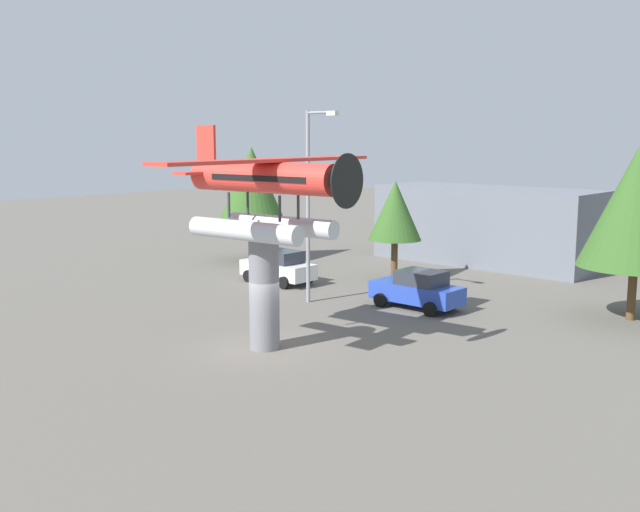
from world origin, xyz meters
The scene contains 10 objects.
ground_plane centered at (0.00, 0.00, 0.00)m, with size 140.00×140.00×0.00m, color #605B54.
display_pedestal centered at (0.00, 0.00, 2.05)m, with size 1.10×1.10×4.10m, color slate.
floatplane_monument centered at (0.13, 0.01, 5.77)m, with size 7.00×10.46×4.00m.
car_near_white centered at (-8.35, 8.90, 0.88)m, with size 4.20×2.02×1.76m.
car_mid_blue centered at (0.46, 9.02, 0.88)m, with size 4.20×2.02×1.76m.
streetlight_primary centered at (-3.92, 6.66, 5.07)m, with size 1.84×0.28×8.84m.
storefront_building centered at (-3.50, 22.00, 2.31)m, with size 13.50×5.14×4.63m, color slate.
tree_west centered at (-14.78, 12.89, 4.54)m, with size 4.55×4.55×7.08m.
tree_east centered at (-4.47, 13.87, 3.74)m, with size 2.87×2.87×5.36m.
tree_center_back centered at (8.34, 13.39, 4.88)m, with size 4.70×4.70×7.50m.
Camera 1 is at (19.04, -17.82, 7.64)m, focal length 41.17 mm.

